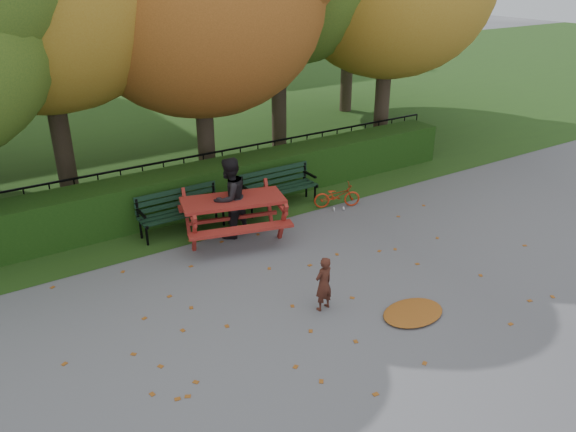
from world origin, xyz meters
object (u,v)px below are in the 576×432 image
bench_right (278,185)px  picnic_table (233,208)px  bicycle (337,195)px  adult (230,198)px  child (324,284)px  bench_left (180,208)px

bench_right → picnic_table: (-1.63, -0.93, 0.16)m
picnic_table → bicycle: (2.74, 0.14, -0.40)m
adult → child: bearing=70.5°
adult → bicycle: bearing=160.3°
child → adult: (-0.02, 3.20, 0.37)m
picnic_table → bicycle: bearing=17.7°
child → bench_left: bearing=-87.6°
bench_left → child: size_ratio=1.89×
bench_right → child: 4.31m
bench_right → child: child is taller
bench_right → bicycle: size_ratio=1.67×
bench_left → adult: bearing=-46.3°
child → bicycle: 4.21m
picnic_table → bench_right: bearing=44.5°
picnic_table → bicycle: size_ratio=2.22×
bench_left → adult: adult is taller
bench_right → bicycle: (1.11, -0.79, -0.24)m
bench_right → adult: bearing=-153.9°
adult → bicycle: adult is taller
adult → bench_right: bearing=-173.8°
bench_right → picnic_table: picnic_table is taller
bench_left → picnic_table: (0.77, -0.93, 0.16)m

